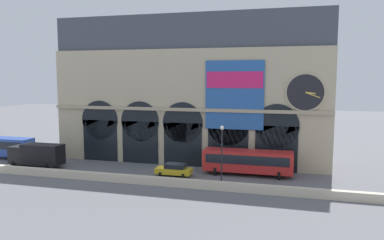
{
  "coord_description": "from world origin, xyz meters",
  "views": [
    {
      "loc": [
        14.45,
        -43.28,
        12.15
      ],
      "look_at": [
        1.31,
        5.0,
        6.36
      ],
      "focal_mm": 35.03,
      "sensor_mm": 36.0,
      "label": 1
    }
  ],
  "objects_px": {
    "box_truck_west": "(37,154)",
    "car_center": "(174,170)",
    "bus_mideast": "(248,161)",
    "street_lamp_quayside": "(222,149)"
  },
  "relations": [
    {
      "from": "box_truck_west",
      "to": "car_center",
      "type": "bearing_deg",
      "value": 0.93
    },
    {
      "from": "car_center",
      "to": "bus_mideast",
      "type": "height_order",
      "value": "bus_mideast"
    },
    {
      "from": "car_center",
      "to": "street_lamp_quayside",
      "type": "bearing_deg",
      "value": -27.8
    },
    {
      "from": "street_lamp_quayside",
      "to": "bus_mideast",
      "type": "bearing_deg",
      "value": 71.41
    },
    {
      "from": "box_truck_west",
      "to": "car_center",
      "type": "distance_m",
      "value": 19.41
    },
    {
      "from": "car_center",
      "to": "street_lamp_quayside",
      "type": "relative_size",
      "value": 0.64
    },
    {
      "from": "car_center",
      "to": "street_lamp_quayside",
      "type": "distance_m",
      "value": 8.26
    },
    {
      "from": "box_truck_west",
      "to": "bus_mideast",
      "type": "height_order",
      "value": "box_truck_west"
    },
    {
      "from": "car_center",
      "to": "bus_mideast",
      "type": "bearing_deg",
      "value": 17.68
    },
    {
      "from": "street_lamp_quayside",
      "to": "box_truck_west",
      "type": "bearing_deg",
      "value": 173.08
    }
  ]
}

